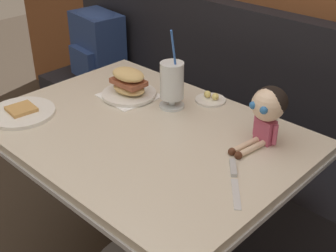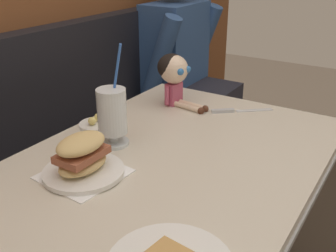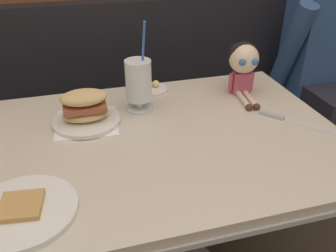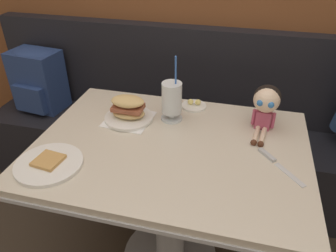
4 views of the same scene
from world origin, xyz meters
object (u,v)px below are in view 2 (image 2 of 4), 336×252
(butter_saucer, at_px, (96,123))
(butter_knife, at_px, (232,111))
(milkshake_glass, at_px, (112,114))
(diner_patron, at_px, (181,56))
(seated_doll, at_px, (174,72))
(sandwich_plate, at_px, (82,160))

(butter_saucer, bearing_deg, butter_knife, -43.05)
(milkshake_glass, height_order, diner_patron, diner_patron)
(butter_saucer, xyz_separation_m, diner_patron, (0.99, 0.24, -0.01))
(seated_doll, bearing_deg, butter_saucer, 160.38)
(butter_saucer, bearing_deg, diner_patron, 13.89)
(butter_knife, relative_size, diner_patron, 0.24)
(sandwich_plate, distance_m, seated_doll, 0.60)
(sandwich_plate, distance_m, diner_patron, 1.33)
(milkshake_glass, distance_m, butter_saucer, 0.18)
(butter_saucer, relative_size, butter_knife, 0.63)
(sandwich_plate, bearing_deg, seated_doll, 7.30)
(milkshake_glass, distance_m, diner_patron, 1.14)
(butter_knife, bearing_deg, butter_saucer, 136.95)
(milkshake_glass, xyz_separation_m, butter_knife, (0.44, -0.20, -0.10))
(sandwich_plate, bearing_deg, milkshake_glass, 14.85)
(sandwich_plate, height_order, diner_patron, diner_patron)
(milkshake_glass, bearing_deg, butter_saucer, 61.04)
(butter_saucer, bearing_deg, sandwich_plate, -144.45)
(milkshake_glass, height_order, seated_doll, milkshake_glass)
(seated_doll, bearing_deg, butter_knife, -79.17)
(butter_saucer, distance_m, diner_patron, 1.02)
(milkshake_glass, xyz_separation_m, diner_patron, (1.07, 0.39, -0.10))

